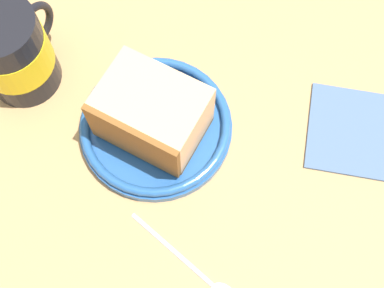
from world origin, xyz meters
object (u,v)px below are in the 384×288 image
at_px(small_plate, 156,126).
at_px(tea_mug, 12,51).
at_px(cake_slice, 152,114).
at_px(folded_napkin, 373,134).
at_px(teaspoon, 205,278).

distance_m(small_plate, tea_mug, 0.17).
bearing_deg(small_plate, tea_mug, -92.38).
bearing_deg(small_plate, cake_slice, -6.69).
bearing_deg(folded_napkin, cake_slice, -69.36).
bearing_deg(small_plate, teaspoon, 39.76).
bearing_deg(small_plate, folded_napkin, 110.03).
xyz_separation_m(small_plate, cake_slice, (0.00, -0.00, 0.04)).
distance_m(cake_slice, tea_mug, 0.16).
relative_size(tea_mug, teaspoon, 0.80).
distance_m(small_plate, cake_slice, 0.04).
relative_size(cake_slice, teaspoon, 0.83).
height_order(tea_mug, folded_napkin, tea_mug).
bearing_deg(folded_napkin, tea_mug, -79.12).
bearing_deg(cake_slice, folded_napkin, 110.64).
height_order(small_plate, teaspoon, small_plate).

